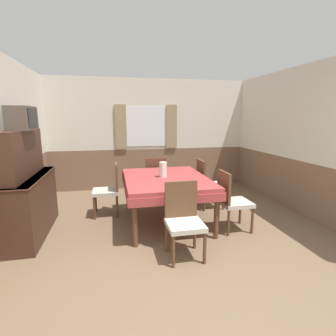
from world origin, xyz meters
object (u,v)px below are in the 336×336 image
object	(u,v)px
dining_table	(166,183)
vase	(163,170)
chair_head_window	(155,178)
chair_head_near	(184,218)
chair_right_far	(207,182)
sideboard	(28,192)
chair_right_near	(231,199)
chair_left_far	(109,188)
tv	(22,118)

from	to	relation	value
dining_table	vase	size ratio (longest dim) A/B	6.87
chair_head_window	chair_head_near	size ratio (longest dim) A/B	1.00
chair_right_far	sideboard	world-z (taller)	sideboard
chair_right_far	chair_head_near	bearing A→B (deg)	-29.31
sideboard	vase	bearing A→B (deg)	2.19
chair_head_window	chair_right_near	xyz separation A→B (m)	(0.91, -1.61, 0.00)
chair_right_far	chair_left_far	size ratio (longest dim) A/B	1.00
vase	dining_table	bearing A→B (deg)	-22.98
chair_head_near	chair_right_near	size ratio (longest dim) A/B	1.00
tv	vase	world-z (taller)	tv
dining_table	chair_left_far	size ratio (longest dim) A/B	1.84
chair_head_near	vase	distance (m)	1.18
chair_left_far	sideboard	size ratio (longest dim) A/B	0.60
dining_table	chair_head_window	world-z (taller)	chair_head_window
tv	chair_left_far	bearing A→B (deg)	27.59
chair_left_far	chair_head_window	world-z (taller)	same
sideboard	tv	size ratio (longest dim) A/B	2.91
chair_left_far	dining_table	bearing A→B (deg)	-119.99
chair_head_near	vase	size ratio (longest dim) A/B	3.72
vase	chair_left_far	bearing A→B (deg)	149.69
vase	chair_head_window	bearing A→B (deg)	87.78
chair_head_window	tv	distance (m)	2.62
chair_right_far	chair_right_near	size ratio (longest dim) A/B	1.00
chair_left_far	vase	size ratio (longest dim) A/B	3.72
tv	vase	xyz separation A→B (m)	(1.98, 0.08, -0.82)
dining_table	vase	distance (m)	0.23
chair_right_far	tv	bearing A→B (deg)	-78.73
chair_head_near	sideboard	distance (m)	2.30
chair_head_near	vase	bearing A→B (deg)	-87.85
dining_table	tv	distance (m)	2.28
chair_right_near	chair_head_near	bearing A→B (deg)	-57.92
chair_left_far	chair_head_window	bearing A→B (deg)	-57.92
sideboard	chair_head_window	bearing A→B (deg)	29.28
chair_left_far	sideboard	bearing A→B (deg)	116.96
chair_head_near	chair_left_far	bearing A→B (deg)	-60.69
chair_right_near	tv	bearing A→B (deg)	-98.97
dining_table	sideboard	world-z (taller)	sideboard
tv	sideboard	bearing A→B (deg)	177.16
chair_right_far	chair_head_window	bearing A→B (deg)	-122.08
chair_head_window	chair_right_near	size ratio (longest dim) A/B	1.00
dining_table	chair_right_near	xyz separation A→B (m)	(0.91, -0.52, -0.16)
dining_table	vase	world-z (taller)	vase
tv	vase	distance (m)	2.14
chair_head_near	vase	xyz separation A→B (m)	(-0.04, 1.11, 0.39)
chair_right_far	sideboard	bearing A→B (deg)	-78.86
vase	sideboard	bearing A→B (deg)	-177.81
chair_left_far	chair_head_window	xyz separation A→B (m)	(0.91, 0.57, 0.00)
chair_right_far	chair_head_window	distance (m)	1.07
dining_table	chair_head_window	bearing A→B (deg)	90.00
chair_right_far	tv	world-z (taller)	tv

